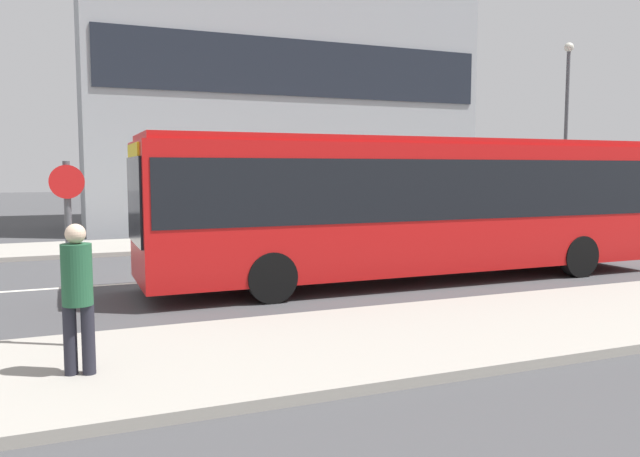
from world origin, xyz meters
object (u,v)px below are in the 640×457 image
city_bus (414,199)px  pedestrian_near_stop (77,289)px  bus_stop_sign (69,238)px  parked_car_0 (566,221)px  street_lamp (566,117)px

city_bus → pedestrian_near_stop: city_bus is taller
city_bus → bus_stop_sign: size_ratio=4.90×
city_bus → pedestrian_near_stop: (-7.11, -4.53, -0.69)m
city_bus → parked_car_0: bearing=23.9°
parked_car_0 → pedestrian_near_stop: pedestrian_near_stop is taller
pedestrian_near_stop → bus_stop_sign: bearing=108.5°
city_bus → parked_car_0: (9.62, 5.43, -1.19)m
city_bus → parked_car_0: 11.11m
pedestrian_near_stop → bus_stop_sign: size_ratio=0.71×
pedestrian_near_stop → street_lamp: (18.28, 11.75, 3.41)m
bus_stop_sign → parked_car_0: bearing=27.3°
city_bus → bus_stop_sign: bearing=-161.2°
parked_car_0 → bus_stop_sign: (-16.80, -8.67, 0.96)m
pedestrian_near_stop → bus_stop_sign: 1.37m
city_bus → street_lamp: 13.58m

